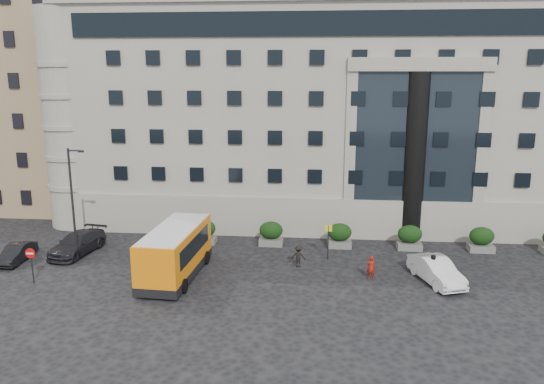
{
  "coord_description": "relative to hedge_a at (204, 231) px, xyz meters",
  "views": [
    {
      "loc": [
        4.82,
        -30.7,
        13.15
      ],
      "look_at": [
        1.6,
        4.23,
        5.0
      ],
      "focal_mm": 35.0,
      "sensor_mm": 36.0,
      "label": 1
    }
  ],
  "objects": [
    {
      "name": "ground",
      "position": [
        4.0,
        -7.8,
        -0.93
      ],
      "size": [
        120.0,
        120.0,
        0.0
      ],
      "primitive_type": "plane",
      "color": "black",
      "rests_on": "ground"
    },
    {
      "name": "pedestrian_a",
      "position": [
        12.2,
        -6.17,
        -0.15
      ],
      "size": [
        0.6,
        0.43,
        1.56
      ],
      "primitive_type": "imported",
      "rotation": [
        0.0,
        0.0,
        3.04
      ],
      "color": "maroon",
      "rests_on": "ground"
    },
    {
      "name": "hedge_e",
      "position": [
        20.8,
        0.0,
        0.0
      ],
      "size": [
        1.8,
        1.26,
        1.84
      ],
      "color": "#5C5C5A",
      "rests_on": "ground"
    },
    {
      "name": "parked_car_b",
      "position": [
        -12.2,
        -5.21,
        -0.31
      ],
      "size": [
        1.48,
        3.81,
        1.24
      ],
      "primitive_type": "imported",
      "rotation": [
        0.0,
        0.0,
        0.05
      ],
      "color": "black",
      "rests_on": "ground"
    },
    {
      "name": "parked_car_c",
      "position": [
        -8.69,
        -3.23,
        -0.16
      ],
      "size": [
        2.94,
        5.54,
        1.53
      ],
      "primitive_type": "imported",
      "rotation": [
        0.0,
        0.0,
        -0.16
      ],
      "color": "black",
      "rests_on": "ground"
    },
    {
      "name": "red_truck",
      "position": [
        -10.99,
        6.49,
        0.38
      ],
      "size": [
        2.99,
        5.07,
        2.56
      ],
      "rotation": [
        0.0,
        0.0,
        0.2
      ],
      "color": "maroon",
      "rests_on": "ground"
    },
    {
      "name": "street_lamp",
      "position": [
        -7.94,
        -4.8,
        3.44
      ],
      "size": [
        1.16,
        0.18,
        8.0
      ],
      "color": "#262628",
      "rests_on": "ground"
    },
    {
      "name": "pedestrian_c",
      "position": [
        7.48,
        -4.48,
        -0.16
      ],
      "size": [
        1.03,
        0.63,
        1.54
      ],
      "primitive_type": "imported",
      "rotation": [
        0.0,
        0.0,
        3.09
      ],
      "color": "black",
      "rests_on": "ground"
    },
    {
      "name": "hedge_d",
      "position": [
        15.6,
        0.0,
        0.0
      ],
      "size": [
        1.8,
        1.26,
        1.84
      ],
      "color": "#5C5C5A",
      "rests_on": "ground"
    },
    {
      "name": "entrance_column",
      "position": [
        16.0,
        2.5,
        5.57
      ],
      "size": [
        1.8,
        1.8,
        13.0
      ],
      "primitive_type": "cylinder",
      "color": "black",
      "rests_on": "ground"
    },
    {
      "name": "hedge_c",
      "position": [
        10.4,
        0.0,
        0.0
      ],
      "size": [
        1.8,
        1.26,
        1.84
      ],
      "color": "#5C5C5A",
      "rests_on": "ground"
    },
    {
      "name": "bus_stop_sign",
      "position": [
        9.5,
        -2.8,
        0.8
      ],
      "size": [
        0.5,
        0.08,
        2.52
      ],
      "color": "#262628",
      "rests_on": "ground"
    },
    {
      "name": "apartment_far",
      "position": [
        -23.0,
        30.2,
        10.07
      ],
      "size": [
        13.0,
        13.0,
        22.0
      ],
      "primitive_type": "cube",
      "color": "#7D5D48",
      "rests_on": "ground"
    },
    {
      "name": "apartment_near",
      "position": [
        -20.0,
        12.2,
        9.07
      ],
      "size": [
        14.0,
        14.0,
        20.0
      ],
      "primitive_type": "cube",
      "color": "#967B57",
      "rests_on": "ground"
    },
    {
      "name": "civic_building",
      "position": [
        10.0,
        14.2,
        8.07
      ],
      "size": [
        44.0,
        24.0,
        18.0
      ],
      "primitive_type": "cube",
      "color": "gray",
      "rests_on": "ground"
    },
    {
      "name": "minibus",
      "position": [
        -0.36,
        -6.88,
        0.86
      ],
      "size": [
        3.28,
        7.93,
        3.25
      ],
      "rotation": [
        0.0,
        0.0,
        -0.06
      ],
      "color": "orange",
      "rests_on": "ground"
    },
    {
      "name": "pedestrian_b",
      "position": [
        15.99,
        -6.26,
        -0.03
      ],
      "size": [
        0.97,
        0.81,
        1.8
      ],
      "primitive_type": "imported",
      "rotation": [
        0.0,
        0.0,
        3.3
      ],
      "color": "black",
      "rests_on": "ground"
    },
    {
      "name": "white_taxi",
      "position": [
        16.25,
        -6.34,
        -0.14
      ],
      "size": [
        3.11,
        5.05,
        1.57
      ],
      "primitive_type": "imported",
      "rotation": [
        0.0,
        0.0,
        0.33
      ],
      "color": "silver",
      "rests_on": "ground"
    },
    {
      "name": "parked_car_d",
      "position": [
        -10.23,
        8.2,
        -0.23
      ],
      "size": [
        2.54,
        5.15,
        1.41
      ],
      "primitive_type": "imported",
      "rotation": [
        0.0,
        0.0,
        -0.04
      ],
      "color": "black",
      "rests_on": "ground"
    },
    {
      "name": "hedge_a",
      "position": [
        0.0,
        0.0,
        0.0
      ],
      "size": [
        1.8,
        1.26,
        1.84
      ],
      "color": "#5C5C5A",
      "rests_on": "ground"
    },
    {
      "name": "hedge_b",
      "position": [
        5.2,
        0.0,
        0.0
      ],
      "size": [
        1.8,
        1.26,
        1.84
      ],
      "color": "#5C5C5A",
      "rests_on": "ground"
    },
    {
      "name": "no_entry_sign",
      "position": [
        -9.0,
        -8.84,
        0.72
      ],
      "size": [
        0.64,
        0.16,
        2.32
      ],
      "color": "#262628",
      "rests_on": "ground"
    }
  ]
}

